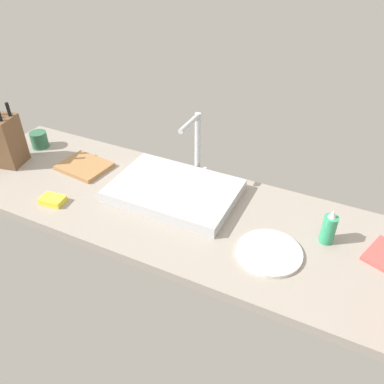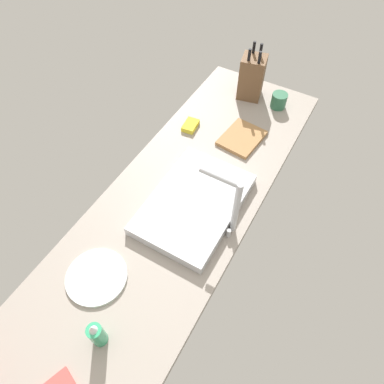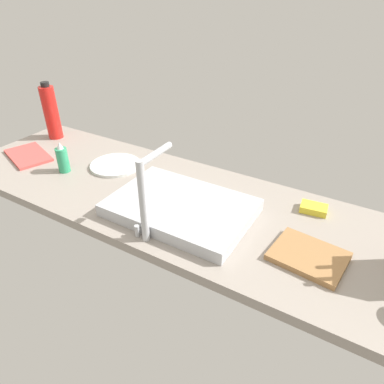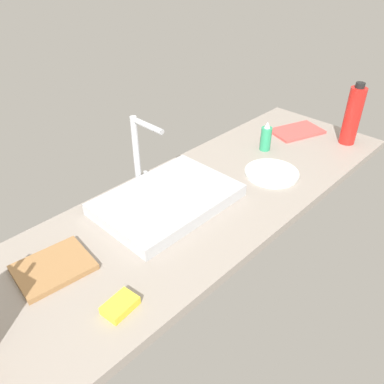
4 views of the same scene
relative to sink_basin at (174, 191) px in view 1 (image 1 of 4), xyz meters
The scene contains 9 objects.
countertop_slab 9.71cm from the sink_basin, 48.86° to the right, with size 195.21×58.91×3.50cm, color gray.
sink_basin is the anchor object (origin of this frame).
faucet 21.53cm from the sink_basin, 83.68° to the left, with size 5.50×15.91×27.72cm.
knife_block 77.26cm from the sink_basin, behind, with size 13.23×13.74×27.55cm.
cutting_board 44.43cm from the sink_basin, behind, with size 20.58×16.34×1.80cm, color #9E7042.
soap_bottle 58.39cm from the sink_basin, ahead, with size 4.74×4.74×13.20cm.
dinner_plate 45.38cm from the sink_basin, 19.07° to the right, with size 21.50×21.50×1.20cm, color silver.
coffee_mug 75.38cm from the sink_basin, behind, with size 7.68×7.68×7.51cm, color #2D6647.
dish_sponge 46.56cm from the sink_basin, 148.25° to the right, with size 9.00×6.00×2.40cm, color yellow.
Camera 1 is at (53.25, -99.25, 93.70)cm, focal length 35.91 mm.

